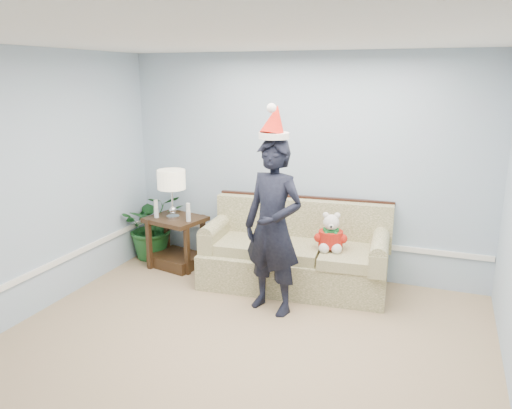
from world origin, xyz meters
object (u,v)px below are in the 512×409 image
object	(u,v)px
side_table	(177,247)
table_lamp	(171,182)
sofa	(295,256)
teddy_bear	(331,236)
man	(273,227)
houseplant	(153,225)

from	to	relation	value
side_table	table_lamp	bearing A→B (deg)	-103.05
sofa	teddy_bear	size ratio (longest dim) A/B	5.01
sofa	man	bearing A→B (deg)	-97.08
table_lamp	side_table	bearing A→B (deg)	76.95
table_lamp	teddy_bear	distance (m)	2.11
side_table	teddy_bear	xyz separation A→B (m)	(2.05, -0.14, 0.43)
side_table	table_lamp	size ratio (longest dim) A/B	1.26
man	teddy_bear	size ratio (longest dim) A/B	4.15
houseplant	side_table	bearing A→B (deg)	-20.02
sofa	side_table	distance (m)	1.61
teddy_bear	table_lamp	bearing A→B (deg)	164.78
side_table	table_lamp	world-z (taller)	table_lamp
houseplant	man	xyz separation A→B (m)	(2.03, -0.91, 0.46)
sofa	table_lamp	distance (m)	1.80
houseplant	man	size ratio (longest dim) A/B	0.49
man	table_lamp	bearing A→B (deg)	171.99
side_table	teddy_bear	size ratio (longest dim) A/B	1.79
side_table	man	distance (m)	1.87
table_lamp	teddy_bear	bearing A→B (deg)	-2.55
side_table	table_lamp	xyz separation A→B (m)	(-0.01, -0.04, 0.88)
sofa	teddy_bear	world-z (taller)	sofa
sofa	man	xyz separation A→B (m)	(-0.03, -0.74, 0.56)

